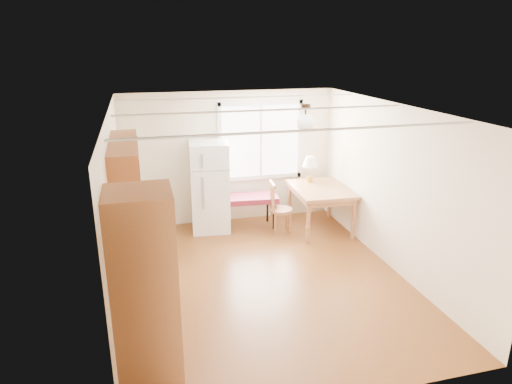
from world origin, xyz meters
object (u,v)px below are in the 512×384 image
object	(u,v)px
bench	(241,200)
refrigerator	(210,187)
chair	(276,204)
dining_table	(320,193)

from	to	relation	value
bench	refrigerator	bearing A→B (deg)	174.42
refrigerator	chair	bearing A→B (deg)	-15.40
bench	dining_table	size ratio (longest dim) A/B	1.04
refrigerator	chair	size ratio (longest dim) A/B	1.77
refrigerator	dining_table	xyz separation A→B (m)	(1.96, -0.52, -0.12)
refrigerator	dining_table	distance (m)	2.03
chair	bench	bearing A→B (deg)	154.31
refrigerator	dining_table	size ratio (longest dim) A/B	1.24
bench	chair	bearing A→B (deg)	-25.47
bench	dining_table	world-z (taller)	dining_table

